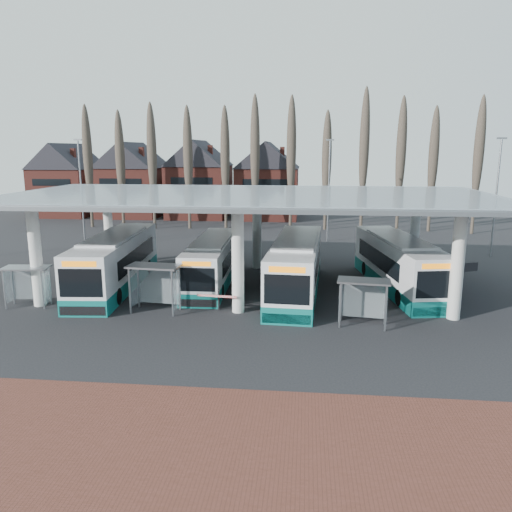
# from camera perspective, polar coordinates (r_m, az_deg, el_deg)

# --- Properties ---
(ground) EXTENTS (140.00, 140.00, 0.00)m
(ground) POSITION_cam_1_polar(r_m,az_deg,el_deg) (26.64, -2.77, -8.06)
(ground) COLOR black
(ground) RESTS_ON ground
(brick_strip) EXTENTS (70.00, 10.00, 0.03)m
(brick_strip) POSITION_cam_1_polar(r_m,az_deg,el_deg) (16.12, -9.58, -22.67)
(brick_strip) COLOR #572C23
(brick_strip) RESTS_ON ground
(station_canopy) EXTENTS (32.00, 16.00, 6.34)m
(station_canopy) POSITION_cam_1_polar(r_m,az_deg,el_deg) (33.13, -0.83, 6.04)
(station_canopy) COLOR silver
(station_canopy) RESTS_ON ground
(poplar_row) EXTENTS (45.10, 1.10, 14.50)m
(poplar_row) POSITION_cam_1_polar(r_m,az_deg,el_deg) (57.85, 2.05, 11.67)
(poplar_row) COLOR #473D33
(poplar_row) RESTS_ON ground
(townhouse_row) EXTENTS (36.80, 10.30, 12.25)m
(townhouse_row) POSITION_cam_1_polar(r_m,az_deg,el_deg) (71.52, -10.24, 9.28)
(townhouse_row) COLOR #5E261F
(townhouse_row) RESTS_ON ground
(lamp_post_a) EXTENTS (0.80, 0.16, 10.17)m
(lamp_post_a) POSITION_cam_1_polar(r_m,az_deg,el_deg) (51.69, -19.34, 7.14)
(lamp_post_a) COLOR slate
(lamp_post_a) RESTS_ON ground
(lamp_post_b) EXTENTS (0.80, 0.16, 10.17)m
(lamp_post_b) POSITION_cam_1_polar(r_m,az_deg,el_deg) (50.92, 8.31, 7.63)
(lamp_post_b) COLOR slate
(lamp_post_b) RESTS_ON ground
(lamp_post_c) EXTENTS (0.80, 0.16, 10.17)m
(lamp_post_c) POSITION_cam_1_polar(r_m,az_deg,el_deg) (47.74, 25.76, 6.28)
(lamp_post_c) COLOR slate
(lamp_post_c) RESTS_ON ground
(bus_0) EXTENTS (3.77, 13.07, 3.58)m
(bus_0) POSITION_cam_1_polar(r_m,az_deg,el_deg) (35.11, -15.72, -0.68)
(bus_0) COLOR silver
(bus_0) RESTS_ON ground
(bus_1) EXTENTS (2.72, 11.44, 3.16)m
(bus_1) POSITION_cam_1_polar(r_m,az_deg,el_deg) (34.76, -4.97, -0.73)
(bus_1) COLOR silver
(bus_1) RESTS_ON ground
(bus_2) EXTENTS (3.48, 13.06, 3.59)m
(bus_2) POSITION_cam_1_polar(r_m,az_deg,el_deg) (32.54, 4.63, -1.24)
(bus_2) COLOR silver
(bus_2) RESTS_ON ground
(bus_3) EXTENTS (4.60, 12.69, 3.45)m
(bus_3) POSITION_cam_1_polar(r_m,az_deg,el_deg) (34.85, 15.93, -0.89)
(bus_3) COLOR silver
(bus_3) RESTS_ON ground
(shelter_0) EXTENTS (2.72, 1.56, 2.41)m
(shelter_0) POSITION_cam_1_polar(r_m,az_deg,el_deg) (32.50, -24.65, -2.23)
(shelter_0) COLOR gray
(shelter_0) RESTS_ON ground
(shelter_1) EXTENTS (3.08, 1.75, 2.75)m
(shelter_1) POSITION_cam_1_polar(r_m,az_deg,el_deg) (29.11, -11.42, -2.42)
(shelter_1) COLOR gray
(shelter_1) RESTS_ON ground
(shelter_2) EXTENTS (2.86, 1.69, 2.51)m
(shelter_2) POSITION_cam_1_polar(r_m,az_deg,el_deg) (26.88, 12.19, -4.04)
(shelter_2) COLOR gray
(shelter_2) RESTS_ON ground
(info_sign_0) EXTENTS (1.86, 0.90, 2.95)m
(info_sign_0) POSITION_cam_1_polar(r_m,az_deg,el_deg) (30.19, 22.52, -1.67)
(info_sign_0) COLOR black
(info_sign_0) RESTS_ON ground
(barrier) EXTENTS (2.33, 0.75, 1.17)m
(barrier) POSITION_cam_1_polar(r_m,az_deg,el_deg) (28.66, -4.44, -4.71)
(barrier) COLOR black
(barrier) RESTS_ON ground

